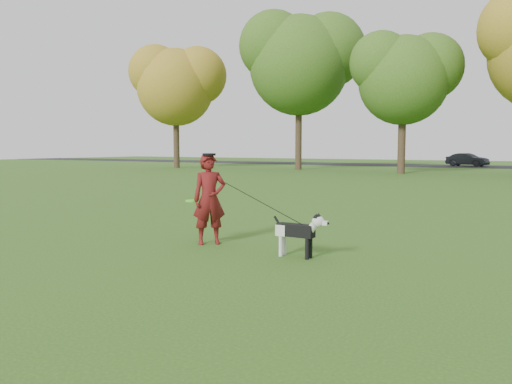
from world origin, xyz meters
The scene contains 7 objects.
ground centered at (0.00, 0.00, 0.00)m, with size 120.00×120.00×0.00m, color #285116.
road centered at (0.00, 40.00, 0.01)m, with size 120.00×7.00×0.02m, color black.
man centered at (-0.92, 0.29, 0.79)m, with size 0.58×0.38×1.58m, color #5F0D17.
dog centered at (0.92, 0.10, 0.44)m, with size 0.94×0.19×0.71m.
car_mid centered at (-1.96, 40.00, 0.59)m, with size 1.20×3.45×1.14m, color black.
man_held_items centered at (0.22, 0.17, 0.80)m, with size 2.38×0.35×1.12m.
tree_row centered at (-1.43, 26.07, 7.41)m, with size 51.74×8.86×12.01m.
Camera 1 is at (4.17, -6.77, 1.70)m, focal length 35.00 mm.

